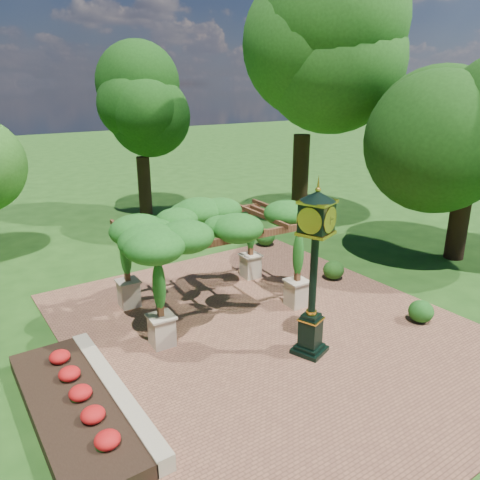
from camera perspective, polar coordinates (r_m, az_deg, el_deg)
ground at (r=12.47m, az=6.67°, el=-12.70°), size 120.00×120.00×0.00m
brick_plaza at (r=13.12m, az=3.77°, el=-10.81°), size 10.00×12.00×0.04m
border_wall at (r=10.80m, az=-15.00°, el=-17.49°), size 0.35×5.00×0.40m
flower_bed at (r=10.63m, az=-19.79°, el=-18.80°), size 1.50×5.00×0.36m
pedestal_clock at (r=11.11m, az=9.06°, el=-2.35°), size 1.06×1.06×4.21m
pergola at (r=13.42m, az=-3.51°, el=1.89°), size 5.20×3.44×3.17m
sundial at (r=19.08m, az=-10.99°, el=0.03°), size 0.66×0.66×1.13m
shrub_front at (r=14.25m, az=21.20°, el=-8.11°), size 0.71×0.71×0.63m
shrub_mid at (r=16.40m, az=11.34°, el=-3.60°), size 0.79×0.79×0.64m
shrub_back at (r=19.43m, az=3.10°, el=0.37°), size 0.89×0.89×0.71m
tree_north at (r=24.01m, az=-12.15°, el=15.26°), size 3.67×3.67×7.66m
tree_east_far at (r=22.61m, az=7.94°, el=20.82°), size 5.85×5.85×10.77m
tree_east_near at (r=19.00m, az=26.85°, el=14.16°), size 5.32×5.32×8.17m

